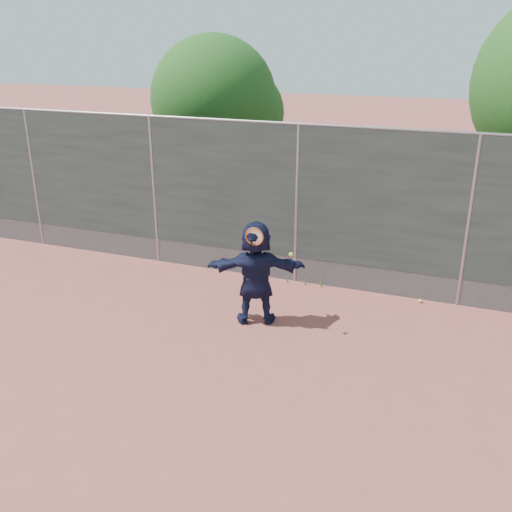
% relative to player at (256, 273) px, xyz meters
% --- Properties ---
extents(ground, '(80.00, 80.00, 0.00)m').
position_rel_player_xyz_m(ground, '(0.12, -1.68, -0.87)').
color(ground, '#9E4C42').
rests_on(ground, ground).
extents(player, '(1.69, 1.03, 1.74)m').
position_rel_player_xyz_m(player, '(0.00, 0.00, 0.00)').
color(player, '#121733').
rests_on(player, ground).
extents(ball_ground, '(0.07, 0.07, 0.07)m').
position_rel_player_xyz_m(ball_ground, '(2.51, 1.67, -0.83)').
color(ball_ground, '#CDDE31').
rests_on(ball_ground, ground).
extents(fence, '(20.00, 0.06, 3.03)m').
position_rel_player_xyz_m(fence, '(0.12, 1.82, 0.71)').
color(fence, '#38423D').
rests_on(fence, ground).
extents(swing_action, '(0.77, 0.13, 0.51)m').
position_rel_player_xyz_m(swing_action, '(0.11, -0.20, 0.65)').
color(swing_action, '#C74612').
rests_on(swing_action, ground).
extents(tree_left, '(3.15, 3.00, 4.53)m').
position_rel_player_xyz_m(tree_left, '(-2.73, 4.87, 2.07)').
color(tree_left, '#382314').
rests_on(tree_left, ground).
extents(weed_clump, '(0.68, 0.07, 0.30)m').
position_rel_player_xyz_m(weed_clump, '(0.41, 1.70, -0.73)').
color(weed_clump, '#387226').
rests_on(weed_clump, ground).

